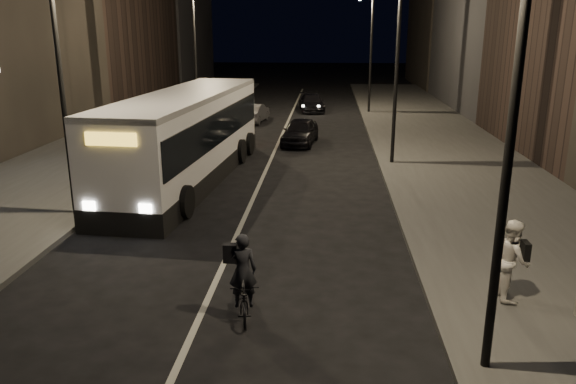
% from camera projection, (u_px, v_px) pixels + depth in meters
% --- Properties ---
extents(ground, '(180.00, 180.00, 0.00)m').
position_uv_depth(ground, '(220.00, 272.00, 14.38)').
color(ground, black).
rests_on(ground, ground).
extents(sidewalk_right, '(7.00, 70.00, 0.16)m').
position_uv_depth(sidewalk_right, '(448.00, 155.00, 27.17)').
color(sidewalk_right, '#3A3A37').
rests_on(sidewalk_right, ground).
extents(sidewalk_left, '(7.00, 70.00, 0.16)m').
position_uv_depth(sidewalk_left, '(106.00, 150.00, 28.34)').
color(sidewalk_left, '#3A3A37').
rests_on(sidewalk_left, ground).
extents(streetlight_right_near, '(1.20, 0.44, 8.12)m').
position_uv_depth(streetlight_right_near, '(500.00, 71.00, 8.67)').
color(streetlight_right_near, black).
rests_on(streetlight_right_near, sidewalk_right).
extents(streetlight_right_mid, '(1.20, 0.44, 8.12)m').
position_uv_depth(streetlight_right_mid, '(392.00, 44.00, 23.99)').
color(streetlight_right_mid, black).
rests_on(streetlight_right_mid, sidewalk_right).
extents(streetlight_right_far, '(1.20, 0.44, 8.12)m').
position_uv_depth(streetlight_right_far, '(368.00, 37.00, 39.30)').
color(streetlight_right_far, black).
rests_on(streetlight_right_far, sidewalk_right).
extents(streetlight_left_near, '(1.20, 0.44, 8.12)m').
position_uv_depth(streetlight_left_near, '(66.00, 50.00, 17.07)').
color(streetlight_left_near, black).
rests_on(streetlight_left_near, sidewalk_left).
extents(streetlight_left_far, '(1.20, 0.44, 8.12)m').
position_uv_depth(streetlight_left_far, '(199.00, 39.00, 34.30)').
color(streetlight_left_far, black).
rests_on(streetlight_left_far, sidewalk_left).
extents(city_bus, '(3.88, 13.37, 3.56)m').
position_uv_depth(city_bus, '(187.00, 133.00, 22.49)').
color(city_bus, white).
rests_on(city_bus, ground).
extents(cyclist_on_bicycle, '(0.86, 1.78, 1.97)m').
position_uv_depth(cyclist_on_bicycle, '(244.00, 289.00, 11.95)').
color(cyclist_on_bicycle, black).
rests_on(cyclist_on_bicycle, ground).
extents(pedestrian_woman, '(0.71, 0.91, 1.84)m').
position_uv_depth(pedestrian_woman, '(512.00, 260.00, 12.40)').
color(pedestrian_woman, white).
rests_on(pedestrian_woman, sidewalk_right).
extents(car_near, '(2.10, 4.19, 1.37)m').
position_uv_depth(car_near, '(300.00, 132.00, 29.95)').
color(car_near, black).
rests_on(car_near, ground).
extents(car_mid, '(1.73, 3.87, 1.23)m').
position_uv_depth(car_mid, '(254.00, 113.00, 36.95)').
color(car_mid, '#3F3E41').
rests_on(car_mid, ground).
extents(car_far, '(2.23, 4.41, 1.23)m').
position_uv_depth(car_far, '(312.00, 103.00, 41.95)').
color(car_far, black).
rests_on(car_far, ground).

